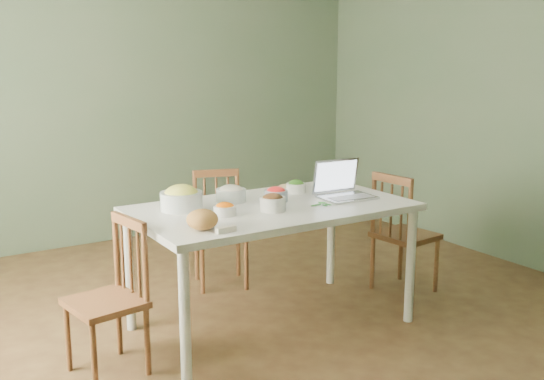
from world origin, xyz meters
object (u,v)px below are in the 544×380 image
bread_boule (202,219)px  chair_right (406,232)px  chair_far (220,230)px  laptop (348,180)px  bowl_squash (181,198)px  dining_table (272,266)px  chair_left (105,299)px

bread_boule → chair_right: bearing=9.3°
chair_right → chair_far: bearing=47.0°
chair_right → laptop: bearing=93.8°
bowl_squash → dining_table: bearing=-20.1°
dining_table → bread_boule: 0.84m
chair_far → bowl_squash: 1.01m
chair_far → chair_left: (-1.20, -0.91, -0.00)m
laptop → dining_table: bearing=172.3°
bread_boule → bowl_squash: (0.09, 0.49, 0.02)m
dining_table → laptop: size_ratio=4.93×
bowl_squash → laptop: bearing=-15.7°
dining_table → chair_far: size_ratio=1.97×
bread_boule → laptop: 1.18m
dining_table → chair_left: size_ratio=1.99×
chair_far → chair_left: size_ratio=1.01×
dining_table → chair_far: (0.07, 0.86, 0.03)m
chair_left → bowl_squash: bowl_squash is taller
bread_boule → laptop: laptop is taller
bowl_squash → laptop: laptop is taller
bread_boule → laptop: (1.17, 0.18, 0.07)m
chair_far → chair_right: chair_right is taller
dining_table → bread_boule: size_ratio=9.94×
bread_boule → bowl_squash: bearing=79.3°
chair_right → laptop: laptop is taller
chair_left → chair_right: 2.33m
laptop → bread_boule: bearing=-167.8°
chair_left → laptop: (1.66, -0.05, 0.51)m
dining_table → chair_left: bearing=-177.3°
dining_table → chair_right: bearing=0.6°
dining_table → laptop: 0.76m
chair_left → bowl_squash: bearing=104.3°
laptop → chair_left: bearing=-178.5°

